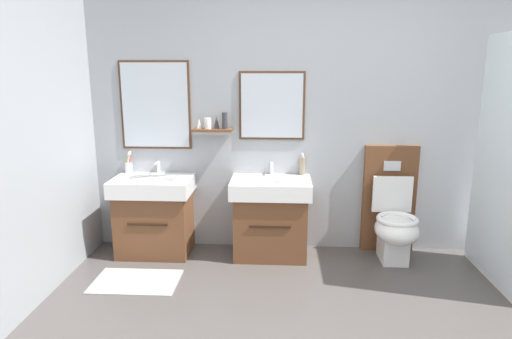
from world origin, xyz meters
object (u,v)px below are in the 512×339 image
object	(u,v)px
vanity_sink_right	(271,216)
toothbrush_cup	(129,167)
vanity_sink_left	(155,214)
soap_dispenser	(302,165)
toilet	(392,217)

from	to	relation	value
vanity_sink_right	toothbrush_cup	world-z (taller)	toothbrush_cup
vanity_sink_left	toothbrush_cup	bearing A→B (deg)	147.82
vanity_sink_left	soap_dispenser	xyz separation A→B (m)	(1.35, 0.18, 0.43)
toilet	toothbrush_cup	distance (m)	2.47
vanity_sink_left	toothbrush_cup	world-z (taller)	toothbrush_cup
toilet	soap_dispenser	distance (m)	0.93
vanity_sink_left	soap_dispenser	bearing A→B (deg)	7.69
vanity_sink_right	toothbrush_cup	xyz separation A→B (m)	(-1.34, 0.17, 0.40)
soap_dispenser	toothbrush_cup	bearing A→B (deg)	-179.64
toothbrush_cup	soap_dispenser	world-z (taller)	toothbrush_cup
vanity_sink_left	vanity_sink_right	size ratio (longest dim) A/B	1.00
toilet	soap_dispenser	xyz separation A→B (m)	(-0.81, 0.17, 0.43)
toilet	toothbrush_cup	size ratio (longest dim) A/B	4.74
vanity_sink_left	toilet	bearing A→B (deg)	0.30
vanity_sink_left	toothbrush_cup	size ratio (longest dim) A/B	3.40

